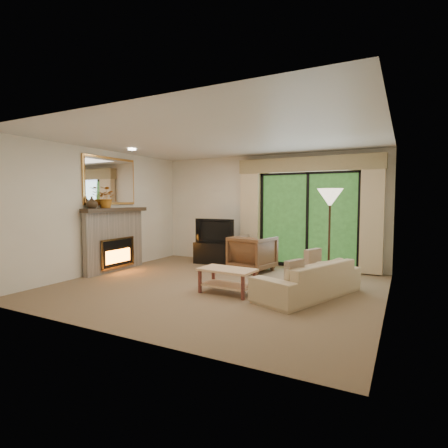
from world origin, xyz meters
The scene contains 22 objects.
floor centered at (0.00, 0.00, 0.00)m, with size 5.50×5.50×0.00m, color #83684A.
ceiling centered at (0.00, 0.00, 2.60)m, with size 5.50×5.50×0.00m, color silver.
wall_back centered at (0.00, 2.50, 1.30)m, with size 5.00×5.00×0.00m, color silver.
wall_front centered at (0.00, -2.50, 1.30)m, with size 5.00×5.00×0.00m, color silver.
wall_left centered at (-2.75, 0.00, 1.30)m, with size 5.00×5.00×0.00m, color silver.
wall_right centered at (2.75, 0.00, 1.30)m, with size 5.00×5.00×0.00m, color silver.
fireplace centered at (-2.63, 0.20, 0.69)m, with size 0.24×1.70×1.37m, color gray, non-canonical shape.
mirror centered at (-2.71, 0.20, 1.95)m, with size 0.07×1.45×1.02m, color #D99749, non-canonical shape.
sliding_door centered at (1.00, 2.45, 1.10)m, with size 2.26×0.10×2.16m, color black, non-canonical shape.
curtain_left centered at (-0.35, 2.34, 1.20)m, with size 0.45×0.18×2.35m, color #D0B489.
curtain_right centered at (2.35, 2.34, 1.20)m, with size 0.45×0.18×2.35m, color #D0B489.
cornice centered at (1.00, 2.36, 2.32)m, with size 3.20×0.24×0.32m, color #947E54.
media_console centered at (-1.07, 1.95, 0.26)m, with size 1.03×0.46×0.51m, color black.
tv centered at (-1.07, 1.95, 0.80)m, with size 1.00×0.13×0.58m, color black.
armchair centered at (0.04, 1.57, 0.39)m, with size 0.82×0.85×0.77m, color brown.
sofa centered at (1.61, 0.14, 0.29)m, with size 1.96×0.76×0.57m, color tan.
pillow_near centered at (1.54, -0.42, 0.49)m, with size 0.10×0.36×0.36m, color brown.
pillow_far centered at (1.54, 0.70, 0.49)m, with size 0.10×0.39×0.39m, color brown.
coffee_table centered at (0.38, -0.31, 0.21)m, with size 0.92×0.51×0.41m, color #ECB482, non-canonical shape.
floor_lamp centered at (1.71, 1.27, 0.88)m, with size 0.47×0.47×1.75m, color #FFE8C7, non-canonical shape.
vase centered at (-2.61, -0.41, 1.49)m, with size 0.23×0.23×0.24m, color #372819.
branches centered at (-2.61, -0.02, 1.59)m, with size 0.40×0.35×0.44m, color #BA6B1B.
Camera 1 is at (2.97, -5.37, 1.55)m, focal length 28.00 mm.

